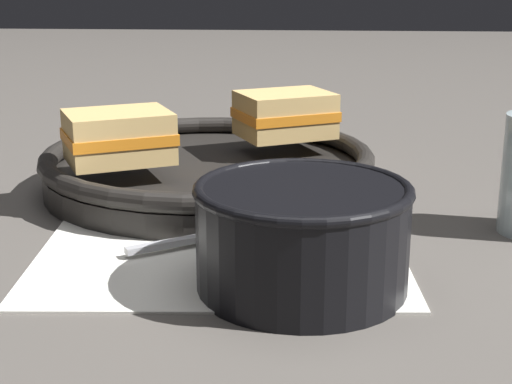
% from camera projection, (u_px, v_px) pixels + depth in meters
% --- Properties ---
extents(ground_plane, '(4.00, 4.00, 0.00)m').
position_uv_depth(ground_plane, '(248.00, 254.00, 0.61)').
color(ground_plane, '#56514C').
extents(napkin, '(0.29, 0.26, 0.00)m').
position_uv_depth(napkin, '(221.00, 247.00, 0.62)').
color(napkin, white).
rests_on(napkin, ground_plane).
extents(soup_bowl, '(0.15, 0.15, 0.08)m').
position_uv_depth(soup_bowl, '(302.00, 230.00, 0.53)').
color(soup_bowl, black).
rests_on(soup_bowl, ground_plane).
extents(spoon, '(0.13, 0.09, 0.01)m').
position_uv_depth(spoon, '(244.00, 230.00, 0.64)').
color(spoon, '#B7B7BC').
rests_on(spoon, napkin).
extents(skillet, '(0.33, 0.33, 0.04)m').
position_uv_depth(skillet, '(208.00, 168.00, 0.77)').
color(skillet, black).
rests_on(skillet, ground_plane).
extents(sandwich_near_left, '(0.12, 0.11, 0.05)m').
position_uv_depth(sandwich_near_left, '(119.00, 137.00, 0.71)').
color(sandwich_near_left, '#DBB26B').
rests_on(sandwich_near_left, skillet).
extents(sandwich_near_right, '(0.12, 0.11, 0.05)m').
position_uv_depth(sandwich_near_right, '(285.00, 114.00, 0.81)').
color(sandwich_near_right, '#DBB26B').
rests_on(sandwich_near_right, skillet).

